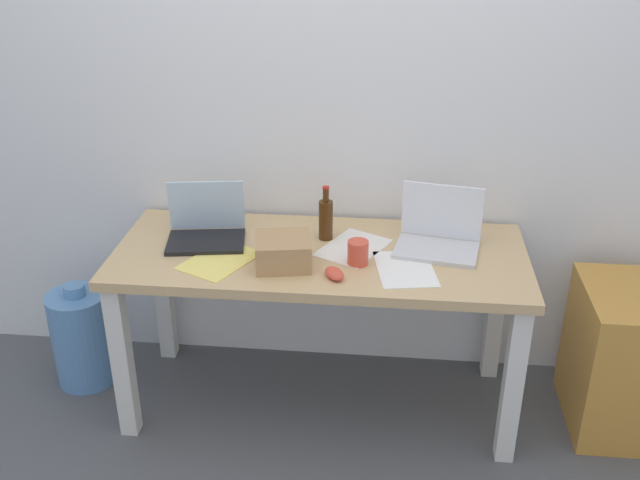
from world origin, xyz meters
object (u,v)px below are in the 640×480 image
laptop_left (206,229)px  filing_cabinet (625,359)px  computer_mouse (334,273)px  coffee_mug (358,253)px  laptop_right (438,236)px  cardboard_box (283,251)px  desk (320,275)px  beer_bottle (326,218)px  water_cooler_jug (82,337)px

laptop_left → filing_cabinet: (1.72, -0.06, -0.48)m
computer_mouse → coffee_mug: 0.15m
laptop_right → cardboard_box: bearing=-161.6°
computer_mouse → filing_cabinet: size_ratio=0.16×
desk → computer_mouse: 0.25m
beer_bottle → laptop_left: bearing=-172.5°
water_cooler_jug → filing_cabinet: bearing=-1.3°
laptop_left → coffee_mug: size_ratio=3.56×
coffee_mug → laptop_left: bearing=166.9°
beer_bottle → coffee_mug: (0.14, -0.21, -0.04)m
computer_mouse → water_cooler_jug: computer_mouse is taller
coffee_mug → filing_cabinet: 1.19m
desk → computer_mouse: (0.07, -0.21, 0.12)m
laptop_left → laptop_right: (0.93, 0.02, 0.01)m
laptop_right → water_cooler_jug: (-1.53, -0.03, -0.56)m
beer_bottle → filing_cabinet: beer_bottle is taller
desk → water_cooler_jug: size_ratio=3.34×
coffee_mug → desk: bearing=149.9°
filing_cabinet → desk: bearing=179.9°
desk → beer_bottle: 0.23m
laptop_right → computer_mouse: bearing=-144.1°
beer_bottle → water_cooler_jug: bearing=-176.2°
cardboard_box → coffee_mug: (0.28, 0.03, -0.01)m
coffee_mug → filing_cabinet: (1.09, 0.09, -0.47)m
computer_mouse → water_cooler_jug: size_ratio=0.20×
laptop_left → water_cooler_jug: laptop_left is taller
filing_cabinet → computer_mouse: bearing=-170.0°
cardboard_box → beer_bottle: bearing=59.9°
laptop_right → water_cooler_jug: laptop_right is taller
filing_cabinet → laptop_right: bearing=174.4°
cardboard_box → filing_cabinet: (1.37, 0.12, -0.48)m
desk → water_cooler_jug: 1.15m
coffee_mug → computer_mouse: bearing=-123.8°
computer_mouse → cardboard_box: 0.22m
laptop_left → beer_bottle: size_ratio=1.49×
desk → laptop_left: size_ratio=4.83×
filing_cabinet → water_cooler_jug: bearing=178.7°
laptop_left → laptop_right: bearing=1.1°
desk → cardboard_box: size_ratio=7.89×
laptop_left → laptop_right: 0.93m
cardboard_box → coffee_mug: 0.29m
beer_bottle → water_cooler_jug: 1.24m
cardboard_box → water_cooler_jug: 1.11m
water_cooler_jug → filing_cabinet: (2.32, -0.05, 0.08)m
water_cooler_jug → filing_cabinet: 2.32m
laptop_left → beer_bottle: laptop_left is taller
laptop_left → beer_bottle: bearing=7.5°
beer_bottle → cardboard_box: size_ratio=1.10×
desk → cardboard_box: (-0.13, -0.12, 0.16)m
computer_mouse → coffee_mug: (0.08, 0.12, 0.03)m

